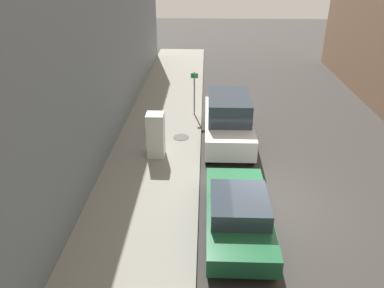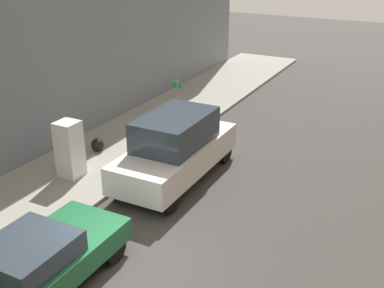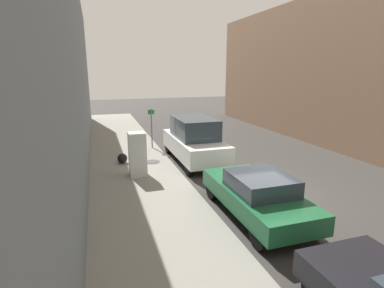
# 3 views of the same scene
# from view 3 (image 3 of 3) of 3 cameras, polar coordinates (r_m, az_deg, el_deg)

# --- Properties ---
(ground_plane) EXTENTS (80.00, 80.00, 0.00)m
(ground_plane) POSITION_cam_3_polar(r_m,az_deg,el_deg) (11.39, 13.38, -9.05)
(ground_plane) COLOR #383533
(sidewalk_slab) EXTENTS (3.73, 44.00, 0.12)m
(sidewalk_slab) POSITION_cam_3_polar(r_m,az_deg,el_deg) (9.99, -8.22, -11.78)
(sidewalk_slab) COLOR gray
(sidewalk_slab) RESTS_ON ground
(building_facade_near) EXTENTS (1.71, 39.60, 8.67)m
(building_facade_near) POSITION_cam_3_polar(r_m,az_deg,el_deg) (9.02, -26.90, 12.26)
(building_facade_near) COLOR slate
(building_facade_near) RESTS_ON ground
(discarded_refrigerator) EXTENTS (0.68, 0.69, 1.81)m
(discarded_refrigerator) POSITION_cam_3_polar(r_m,az_deg,el_deg) (12.45, -10.36, -1.92)
(discarded_refrigerator) COLOR silver
(discarded_refrigerator) RESTS_ON sidewalk_slab
(manhole_cover) EXTENTS (0.70, 0.70, 0.02)m
(manhole_cover) POSITION_cam_3_polar(r_m,az_deg,el_deg) (14.41, -7.55, -3.38)
(manhole_cover) COLOR #47443F
(manhole_cover) RESTS_ON sidewalk_slab
(street_sign_post) EXTENTS (0.36, 0.07, 2.21)m
(street_sign_post) POSITION_cam_3_polar(r_m,az_deg,el_deg) (16.86, -7.71, 3.47)
(street_sign_post) COLOR slate
(street_sign_post) RESTS_ON sidewalk_slab
(trash_bag) EXTENTS (0.46, 0.46, 0.46)m
(trash_bag) POSITION_cam_3_polar(r_m,az_deg,el_deg) (14.43, -13.13, -2.68)
(trash_bag) COLOR black
(trash_bag) RESTS_ON sidewalk_slab
(parked_sedan_green) EXTENTS (1.85, 4.38, 1.40)m
(parked_sedan_green) POSITION_cam_3_polar(r_m,az_deg,el_deg) (9.34, 12.29, -9.30)
(parked_sedan_green) COLOR #1E6038
(parked_sedan_green) RESTS_ON ground
(parked_van_white) EXTENTS (1.98, 4.99, 2.17)m
(parked_van_white) POSITION_cam_3_polar(r_m,az_deg,el_deg) (14.52, 0.44, 0.77)
(parked_van_white) COLOR silver
(parked_van_white) RESTS_ON ground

